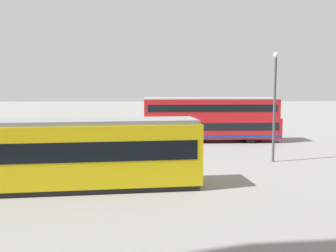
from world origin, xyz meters
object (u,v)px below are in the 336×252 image
pedestrian_near_railing (72,143)px  tram_yellow (51,154)px  double_decker_bus (211,119)px  street_lamp (275,99)px  pedestrian_crossing (127,160)px

pedestrian_near_railing → tram_yellow: bearing=95.0°
double_decker_bus → tram_yellow: bearing=57.2°
pedestrian_near_railing → street_lamp: size_ratio=0.25×
double_decker_bus → pedestrian_crossing: (6.31, 13.09, -0.93)m
double_decker_bus → street_lamp: (-2.74, 8.86, 2.11)m
tram_yellow → pedestrian_crossing: tram_yellow is taller
double_decker_bus → pedestrian_crossing: size_ratio=6.75×
street_lamp → tram_yellow: bearing=26.5°
double_decker_bus → pedestrian_near_railing: 12.50m
tram_yellow → street_lamp: (-12.44, -6.21, 2.33)m
tram_yellow → pedestrian_crossing: bearing=-149.7°
pedestrian_crossing → street_lamp: 10.43m
pedestrian_crossing → street_lamp: size_ratio=0.25×
tram_yellow → pedestrian_crossing: (-3.39, -1.98, -0.71)m
tram_yellow → street_lamp: 14.09m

